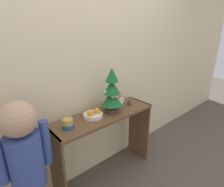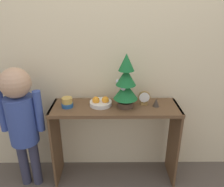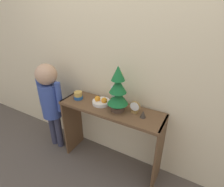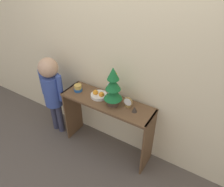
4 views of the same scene
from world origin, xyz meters
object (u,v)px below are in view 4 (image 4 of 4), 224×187
(singing_bowl, at_px, (78,88))
(figurine, at_px, (135,109))
(child_figure, at_px, (52,87))
(mini_tree, at_px, (113,87))
(desk_clock, at_px, (128,102))
(fruit_bowl, at_px, (99,95))

(singing_bowl, relative_size, figurine, 1.40)
(singing_bowl, height_order, child_figure, child_figure)
(mini_tree, distance_m, child_figure, 0.94)
(mini_tree, relative_size, singing_bowl, 4.66)
(desk_clock, bearing_deg, fruit_bowl, -178.60)
(desk_clock, relative_size, figurine, 1.77)
(singing_bowl, bearing_deg, fruit_bowl, 6.07)
(mini_tree, bearing_deg, desk_clock, 13.49)
(desk_clock, distance_m, child_figure, 1.08)
(mini_tree, height_order, figurine, mini_tree)
(fruit_bowl, bearing_deg, mini_tree, -8.17)
(child_figure, bearing_deg, desk_clock, 6.18)
(fruit_bowl, height_order, figurine, fruit_bowl)
(singing_bowl, xyz_separation_m, figurine, (0.78, 0.00, -0.01))
(desk_clock, distance_m, figurine, 0.11)
(fruit_bowl, distance_m, desk_clock, 0.39)
(child_figure, bearing_deg, fruit_bowl, 8.87)
(figurine, bearing_deg, mini_tree, -178.95)
(child_figure, bearing_deg, mini_tree, 4.76)
(mini_tree, relative_size, figurine, 6.54)
(singing_bowl, xyz_separation_m, desk_clock, (0.68, 0.04, 0.02))
(child_figure, bearing_deg, figurine, 3.90)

